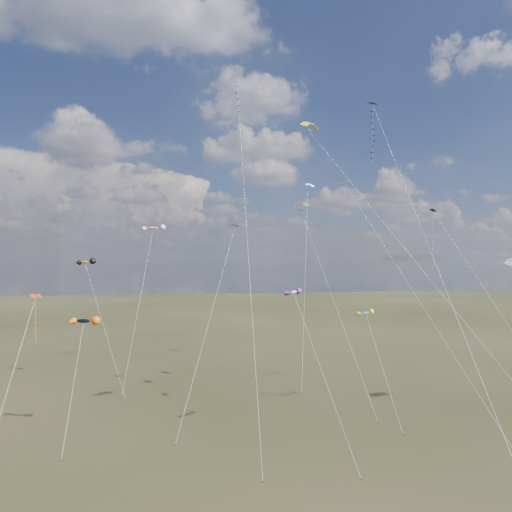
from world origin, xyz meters
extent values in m
plane|color=black|center=(0.00, 0.00, 0.00)|extent=(400.00, 400.00, 0.00)
cube|color=black|center=(13.07, 10.97, 37.26)|extent=(1.42, 1.41, 0.38)
cylinder|color=silver|center=(11.75, -5.12, 18.63)|extent=(2.66, 32.21, 37.28)
cube|color=#0A124C|center=(-2.14, 20.63, 42.07)|extent=(0.86, 0.83, 0.31)
cylinder|color=silver|center=(-2.35, 8.71, 21.03)|extent=(0.43, 23.86, 42.08)
cube|color=#332316|center=(-2.55, -3.21, 0.06)|extent=(0.10, 0.10, 0.12)
cube|color=black|center=(-2.31, 22.18, 23.27)|extent=(1.29, 1.31, 0.34)
cylinder|color=silver|center=(-6.16, 13.87, 11.64)|extent=(7.73, 16.64, 23.29)
cube|color=#332316|center=(-10.01, 5.56, 0.06)|extent=(0.10, 0.10, 0.12)
cube|color=#A43117|center=(-23.36, 5.94, 15.05)|extent=(1.33, 1.32, 0.35)
cylinder|color=silver|center=(-23.59, -0.59, 7.52)|extent=(0.49, 13.09, 15.07)
cube|color=#0A0F47|center=(19.76, 9.13, 24.36)|extent=(0.76, 0.80, 0.30)
cylinder|color=silver|center=(21.50, -1.51, 12.18)|extent=(3.51, 21.30, 24.38)
cube|color=#C43B0E|center=(8.70, 8.89, 27.59)|extent=(1.08, 1.07, 0.25)
cylinder|color=silver|center=(13.31, -0.91, 13.80)|extent=(9.25, 19.63, 27.60)
cylinder|color=silver|center=(12.65, -3.77, 16.77)|extent=(16.43, 22.88, 33.55)
cylinder|color=silver|center=(9.40, 28.88, 15.84)|extent=(5.21, 16.07, 31.69)
cube|color=#332316|center=(6.82, 20.86, 0.06)|extent=(0.10, 0.10, 0.12)
cylinder|color=silver|center=(9.80, 15.05, 13.24)|extent=(5.62, 13.74, 26.49)
cube|color=#332316|center=(12.59, 8.19, 0.06)|extent=(0.10, 0.10, 0.12)
ellipsoid|color=black|center=(-20.04, 11.06, 11.88)|extent=(3.23, 1.63, 0.99)
cylinder|color=silver|center=(-20.19, 7.26, 5.94)|extent=(0.32, 7.63, 11.90)
cube|color=#332316|center=(-20.33, 3.45, 0.06)|extent=(0.10, 0.10, 0.12)
ellipsoid|color=orange|center=(-24.53, 32.49, 18.13)|extent=(3.08, 2.02, 1.13)
cylinder|color=silver|center=(-20.72, 26.84, 9.06)|extent=(7.65, 11.31, 18.14)
cube|color=#332316|center=(-16.91, 21.20, 0.06)|extent=(0.10, 0.10, 0.12)
ellipsoid|color=silver|center=(2.40, 6.63, 15.12)|extent=(2.05, 2.08, 0.73)
cylinder|color=silver|center=(4.08, 1.28, 7.56)|extent=(3.38, 10.72, 15.13)
cube|color=#332316|center=(5.75, -4.06, 0.06)|extent=(0.10, 0.10, 0.12)
ellipsoid|color=red|center=(-15.01, 42.04, 24.09)|extent=(3.96, 1.65, 1.15)
cylinder|color=silver|center=(-16.33, 32.56, 12.04)|extent=(2.68, 18.98, 24.10)
cube|color=#332316|center=(-17.66, 23.08, 0.06)|extent=(0.10, 0.10, 0.12)
ellipsoid|color=#1F7CC9|center=(13.75, 14.77, 11.73)|extent=(2.41, 1.79, 0.76)
cylinder|color=silver|center=(13.74, 9.64, 5.86)|extent=(0.05, 10.27, 11.74)
cube|color=#332316|center=(13.73, 4.51, 0.06)|extent=(0.10, 0.10, 0.12)
camera|label=1|loc=(-8.67, -40.83, 18.74)|focal=32.00mm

